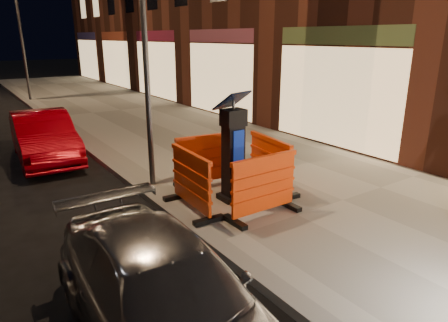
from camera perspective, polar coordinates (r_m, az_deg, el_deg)
ground_plane at (r=6.57m, az=-0.86°, el=-12.59°), size 120.00×120.00×0.00m
sidewalk at (r=8.39m, az=16.57°, el=-5.84°), size 6.00×60.00×0.15m
kerb at (r=6.53m, az=-0.86°, el=-12.02°), size 0.30×60.00×0.15m
parking_kiosk at (r=7.75m, az=1.32°, el=1.55°), size 0.69×0.69×2.03m
barrier_front at (r=7.18m, az=5.72°, el=-3.62°), size 1.46×0.61×1.13m
barrier_back at (r=8.64m, az=-2.37°, el=0.11°), size 1.52×0.79×1.13m
barrier_kerbside at (r=7.40m, az=-4.70°, el=-2.94°), size 0.66×1.48×1.13m
barrier_bldgside at (r=8.45m, az=6.54°, el=-0.40°), size 0.76×1.51×1.13m
car_red at (r=12.13m, az=-23.97°, el=0.16°), size 1.63×4.09×1.32m
street_lamp_mid at (r=8.46m, az=-11.24°, el=16.19°), size 0.12×0.12×6.00m
street_lamp_far at (r=23.00m, az=-26.93°, el=15.28°), size 0.12×0.12×6.00m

